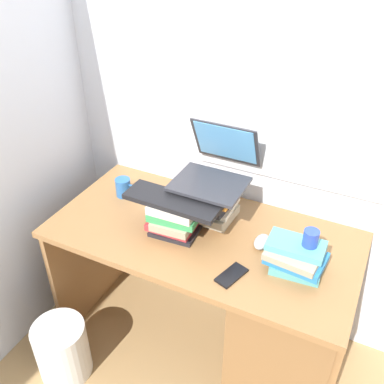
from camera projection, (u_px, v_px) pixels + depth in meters
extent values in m
plane|color=#9E7A4C|center=(201.00, 339.00, 2.34)|extent=(6.00, 6.00, 0.00)
cube|color=silver|center=(241.00, 83.00, 1.90)|extent=(6.00, 0.05, 2.60)
cube|color=silver|center=(301.00, 98.00, 1.78)|extent=(0.90, 0.01, 0.80)
cube|color=silver|center=(24.00, 79.00, 1.94)|extent=(0.05, 6.00, 2.60)
cube|color=olive|center=(202.00, 235.00, 1.93)|extent=(1.36, 0.67, 0.03)
cube|color=olive|center=(91.00, 253.00, 2.39)|extent=(0.02, 0.62, 0.71)
cube|color=olive|center=(340.00, 344.00, 1.89)|extent=(0.02, 0.62, 0.71)
cube|color=brown|center=(289.00, 332.00, 1.95)|extent=(0.41, 0.57, 0.67)
cube|color=gray|center=(211.00, 216.00, 1.99)|extent=(0.18, 0.13, 0.04)
cube|color=gray|center=(208.00, 210.00, 1.96)|extent=(0.24, 0.20, 0.04)
cube|color=beige|center=(211.00, 203.00, 1.95)|extent=(0.22, 0.19, 0.02)
cube|color=black|center=(209.00, 200.00, 1.93)|extent=(0.20, 0.20, 0.04)
cube|color=orange|center=(209.00, 194.00, 1.90)|extent=(0.22, 0.15, 0.03)
cube|color=#8C338C|center=(208.00, 189.00, 1.89)|extent=(0.21, 0.13, 0.03)
cube|color=black|center=(175.00, 230.00, 1.92)|extent=(0.21, 0.17, 0.02)
cube|color=#B22D33|center=(172.00, 224.00, 1.92)|extent=(0.21, 0.15, 0.03)
cube|color=gray|center=(175.00, 221.00, 1.88)|extent=(0.18, 0.19, 0.03)
cube|color=#338C4C|center=(175.00, 214.00, 1.87)|extent=(0.22, 0.17, 0.03)
cube|color=beige|center=(174.00, 209.00, 1.84)|extent=(0.21, 0.13, 0.04)
cube|color=teal|center=(297.00, 266.00, 1.73)|extent=(0.20, 0.16, 0.04)
cube|color=#2672B2|center=(296.00, 258.00, 1.71)|extent=(0.23, 0.18, 0.03)
cube|color=gray|center=(295.00, 253.00, 1.69)|extent=(0.22, 0.20, 0.03)
cube|color=teal|center=(296.00, 246.00, 1.69)|extent=(0.22, 0.13, 0.03)
cube|color=#2D2D33|center=(209.00, 184.00, 1.89)|extent=(0.31, 0.25, 0.01)
cube|color=#2D2D33|center=(226.00, 143.00, 1.95)|extent=(0.31, 0.11, 0.22)
cube|color=#59A5E5|center=(225.00, 143.00, 1.95)|extent=(0.28, 0.10, 0.20)
cube|color=black|center=(173.00, 201.00, 1.83)|extent=(0.42, 0.15, 0.02)
ellipsoid|color=#A5A8AD|center=(262.00, 242.00, 1.85)|extent=(0.06, 0.10, 0.04)
cylinder|color=#265999|center=(123.00, 187.00, 2.15)|extent=(0.07, 0.07, 0.09)
torus|color=#265999|center=(132.00, 189.00, 2.12)|extent=(0.05, 0.01, 0.05)
cylinder|color=#263FA5|center=(308.00, 250.00, 1.68)|extent=(0.06, 0.06, 0.19)
cube|color=black|center=(231.00, 275.00, 1.70)|extent=(0.10, 0.15, 0.01)
cylinder|color=silver|center=(63.00, 350.00, 2.10)|extent=(0.25, 0.25, 0.31)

